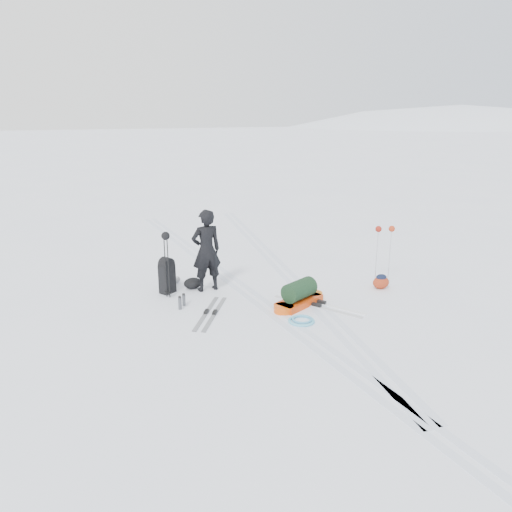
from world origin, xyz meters
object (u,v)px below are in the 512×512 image
(skier, at_px, (206,251))
(expedition_rucksack, at_px, (168,276))
(ski_poles_black, at_px, (166,244))
(pulk_sled, at_px, (299,296))

(skier, distance_m, expedition_rucksack, 1.01)
(expedition_rucksack, distance_m, ski_poles_black, 0.87)
(skier, bearing_deg, pulk_sled, 128.80)
(expedition_rucksack, bearing_deg, pulk_sled, -69.53)
(ski_poles_black, bearing_deg, skier, 10.59)
(skier, distance_m, pulk_sled, 2.28)
(ski_poles_black, bearing_deg, expedition_rucksack, 81.30)
(pulk_sled, bearing_deg, skier, 107.36)
(skier, bearing_deg, ski_poles_black, 2.19)
(pulk_sled, xyz_separation_m, ski_poles_black, (-2.39, 1.45, 0.97))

